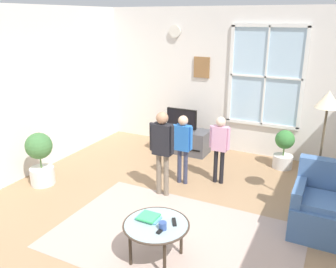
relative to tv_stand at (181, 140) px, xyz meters
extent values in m
cube|color=#9E7A56|center=(0.94, -2.58, -0.24)|extent=(6.17, 6.77, 0.02)
cube|color=silver|center=(0.94, 0.57, 1.14)|extent=(5.57, 0.12, 2.74)
cube|color=silver|center=(1.43, 0.50, 1.28)|extent=(1.29, 0.02, 1.78)
cube|color=white|center=(1.43, 0.48, 2.17)|extent=(1.35, 0.04, 0.06)
cube|color=white|center=(1.43, 0.48, 0.39)|extent=(1.35, 0.04, 0.06)
cube|color=white|center=(0.78, 0.48, 1.28)|extent=(0.06, 0.04, 1.78)
cube|color=white|center=(2.07, 0.48, 1.28)|extent=(0.06, 0.04, 1.78)
cube|color=white|center=(1.43, 0.48, 1.28)|extent=(0.03, 0.04, 1.78)
cube|color=white|center=(1.43, 0.48, 1.28)|extent=(1.29, 0.04, 0.03)
cube|color=olive|center=(0.19, 0.49, 1.38)|extent=(0.32, 0.03, 0.40)
cylinder|color=silver|center=(-0.39, 0.48, 2.04)|extent=(0.24, 0.04, 0.24)
cube|color=tan|center=(1.12, -2.66, -0.23)|extent=(2.93, 1.91, 0.01)
cube|color=#4C4C51|center=(0.00, 0.00, 0.00)|extent=(1.08, 0.46, 0.46)
cube|color=black|center=(0.00, -0.24, -0.07)|extent=(0.97, 0.02, 0.02)
cylinder|color=#4C4C4C|center=(0.00, 0.00, 0.26)|extent=(0.08, 0.08, 0.05)
cube|color=black|center=(0.00, 0.00, 0.45)|extent=(0.61, 0.05, 0.38)
cube|color=black|center=(0.00, -0.03, 0.45)|extent=(0.57, 0.01, 0.34)
cube|color=#476B9E|center=(2.72, -1.79, -0.02)|extent=(0.76, 0.72, 0.42)
cube|color=#476B9E|center=(2.72, -1.49, 0.41)|extent=(0.76, 0.16, 0.45)
cube|color=#476B9E|center=(2.40, -1.79, 0.29)|extent=(0.12, 0.65, 0.20)
cube|color=#4D73AA|center=(2.72, -1.84, 0.23)|extent=(0.61, 0.50, 0.08)
cylinder|color=#99B2B7|center=(1.11, -3.12, 0.21)|extent=(0.70, 0.70, 0.02)
torus|color=#3F3328|center=(1.11, -3.12, 0.21)|extent=(0.72, 0.72, 0.02)
cylinder|color=#33281E|center=(0.91, -2.91, -0.02)|extent=(0.04, 0.04, 0.43)
cylinder|color=#33281E|center=(1.32, -2.91, -0.02)|extent=(0.04, 0.04, 0.43)
cylinder|color=#33281E|center=(0.91, -3.32, -0.02)|extent=(0.04, 0.04, 0.43)
cylinder|color=#33281E|center=(1.32, -3.32, -0.02)|extent=(0.04, 0.04, 0.43)
cube|color=#579ABE|center=(0.99, -3.07, 0.22)|extent=(0.26, 0.16, 0.02)
cube|color=#3DCA6D|center=(0.99, -3.07, 0.24)|extent=(0.21, 0.20, 0.02)
cylinder|color=#334C8C|center=(1.22, -3.17, 0.26)|extent=(0.09, 0.09, 0.08)
cube|color=black|center=(1.27, -3.01, 0.23)|extent=(0.11, 0.14, 0.02)
cube|color=black|center=(1.22, -3.21, 0.23)|extent=(0.05, 0.14, 0.02)
cylinder|color=black|center=(1.05, -1.00, 0.05)|extent=(0.07, 0.07, 0.56)
cylinder|color=black|center=(1.16, -1.00, 0.05)|extent=(0.07, 0.07, 0.56)
cube|color=#DB9EBC|center=(1.10, -1.00, 0.52)|extent=(0.24, 0.13, 0.39)
sphere|color=beige|center=(1.10, -1.00, 0.79)|extent=(0.15, 0.15, 0.15)
cylinder|color=#DB9EBC|center=(0.96, -1.02, 0.54)|extent=(0.05, 0.05, 0.35)
cylinder|color=#DB9EBC|center=(1.25, -1.02, 0.54)|extent=(0.05, 0.05, 0.35)
cylinder|color=#333851|center=(0.54, -1.27, 0.05)|extent=(0.07, 0.07, 0.57)
cylinder|color=#333851|center=(0.65, -1.27, 0.05)|extent=(0.07, 0.07, 0.57)
cube|color=blue|center=(0.59, -1.27, 0.54)|extent=(0.24, 0.13, 0.40)
sphere|color=#D8AD8C|center=(0.59, -1.27, 0.82)|extent=(0.15, 0.15, 0.15)
cylinder|color=blue|center=(0.45, -1.29, 0.56)|extent=(0.05, 0.05, 0.36)
cylinder|color=blue|center=(0.74, -1.29, 0.56)|extent=(0.05, 0.05, 0.36)
cylinder|color=#726656|center=(0.42, -1.76, 0.09)|extent=(0.08, 0.08, 0.65)
cylinder|color=#726656|center=(0.55, -1.76, 0.09)|extent=(0.08, 0.08, 0.65)
cube|color=black|center=(0.49, -1.76, 0.65)|extent=(0.28, 0.15, 0.46)
sphere|color=#A87A5B|center=(0.49, -1.76, 0.97)|extent=(0.18, 0.18, 0.18)
cylinder|color=black|center=(0.32, -1.78, 0.67)|extent=(0.06, 0.06, 0.41)
cylinder|color=black|center=(0.65, -1.78, 0.67)|extent=(0.06, 0.06, 0.41)
cylinder|color=silver|center=(1.93, 0.07, -0.12)|extent=(0.34, 0.34, 0.23)
cylinder|color=#4C7238|center=(1.93, 0.07, 0.06)|extent=(0.02, 0.02, 0.13)
sphere|color=#387B38|center=(1.93, 0.07, 0.30)|extent=(0.33, 0.33, 0.33)
cylinder|color=silver|center=(-1.39, -2.30, -0.09)|extent=(0.38, 0.38, 0.28)
cylinder|color=#4C7238|center=(-1.39, -2.30, 0.13)|extent=(0.02, 0.02, 0.17)
sphere|color=#3F733C|center=(-1.39, -2.30, 0.42)|extent=(0.41, 0.41, 0.41)
cylinder|color=black|center=(2.56, -1.22, -0.22)|extent=(0.26, 0.26, 0.03)
cylinder|color=brown|center=(2.56, -1.22, 0.50)|extent=(0.03, 0.03, 1.47)
cone|color=beige|center=(2.56, -1.22, 1.34)|extent=(0.32, 0.32, 0.22)
camera|label=1|loc=(2.68, -5.99, 2.33)|focal=37.71mm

